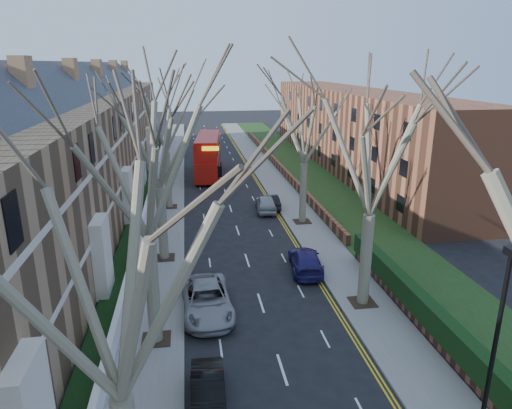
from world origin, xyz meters
name	(u,v)px	position (x,y,z in m)	size (l,w,h in m)	color
pavement_left	(170,180)	(-6.00, 39.00, 0.06)	(3.00, 102.00, 0.12)	slate
pavement_right	(270,176)	(6.00, 39.00, 0.06)	(3.00, 102.00, 0.12)	slate
terrace_left	(83,147)	(-13.65, 31.00, 5.53)	(9.70, 78.00, 13.60)	#98724D
flats_right	(352,129)	(17.46, 43.00, 4.98)	(13.97, 54.00, 10.00)	brown
wall_hedge_right	(457,346)	(7.70, 2.00, 1.12)	(0.70, 24.00, 1.80)	brown
front_wall_left	(151,194)	(-7.65, 31.00, 0.62)	(0.30, 78.00, 1.00)	white
grass_verge_right	(306,174)	(10.50, 39.00, 0.15)	(6.00, 102.00, 0.06)	#193312
lamp_post	(492,362)	(5.00, -3.50, 4.57)	(0.18, 0.50, 8.11)	black
tree_left_near	(106,256)	(-5.70, -4.00, 8.93)	(9.80, 9.80, 13.73)	#726B52
tree_left_mid	(142,150)	(-5.70, 6.00, 9.56)	(10.50, 10.50, 14.71)	#726B52
tree_left_far	(156,127)	(-5.70, 16.00, 9.24)	(10.15, 10.15, 14.22)	#726B52
tree_left_dist	(164,105)	(-5.70, 28.00, 9.56)	(10.50, 10.50, 14.71)	#726B52
tree_right_mid	(375,137)	(5.70, 8.00, 9.56)	(10.50, 10.50, 14.71)	#726B52
tree_right_far	(306,114)	(5.70, 22.00, 9.24)	(10.15, 10.15, 14.22)	#726B52
double_decker_bus	(208,157)	(-1.35, 40.51, 2.36)	(3.76, 11.69, 4.78)	#AB140C
car_left_mid	(208,392)	(-3.39, 1.23, 0.63)	(1.34, 3.85, 1.27)	black
car_left_far	(207,300)	(-3.08, 8.40, 0.79)	(2.61, 5.66, 1.57)	gray
car_right_near	(305,260)	(3.61, 12.86, 0.70)	(1.96, 4.82, 1.40)	navy
car_right_mid	(266,203)	(3.17, 25.76, 0.75)	(1.77, 4.39, 1.50)	#9C9FA5
car_right_far	(270,201)	(3.70, 26.64, 0.66)	(1.39, 3.98, 1.31)	black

